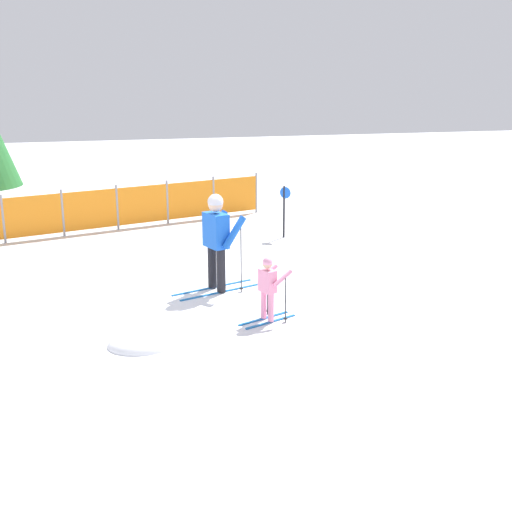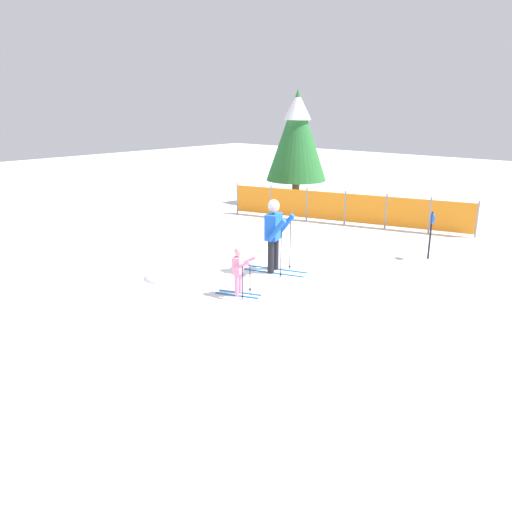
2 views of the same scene
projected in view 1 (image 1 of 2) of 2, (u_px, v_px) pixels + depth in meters
name	position (u px, v px, depth m)	size (l,w,h in m)	color
ground_plane	(229.00, 284.00, 11.84)	(60.00, 60.00, 0.00)	white
skier_adult	(217.00, 234.00, 11.25)	(1.68, 0.91, 1.75)	#1966B2
skier_child	(268.00, 284.00, 9.92)	(0.99, 0.61, 1.04)	#1966B2
safety_fence	(117.00, 207.00, 16.05)	(7.93, 2.20, 1.13)	gray
trail_marker	(284.00, 206.00, 15.15)	(0.20, 0.22, 1.24)	black
snow_mound	(143.00, 344.00, 9.18)	(1.00, 0.85, 0.40)	white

